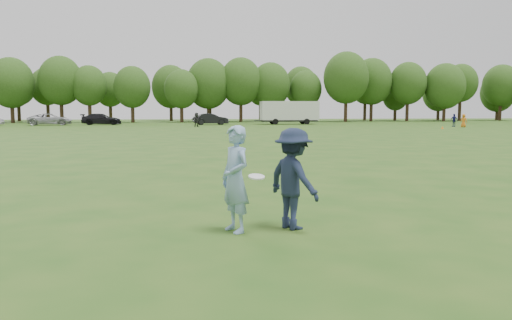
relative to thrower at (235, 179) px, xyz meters
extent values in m
plane|color=#244E16|center=(0.79, 0.43, -0.89)|extent=(200.00, 200.00, 0.00)
imported|color=#83A5CA|center=(0.00, 0.00, 0.00)|extent=(0.66, 0.77, 1.79)
imported|color=#1B243C|center=(1.01, 0.07, -0.03)|extent=(1.10, 1.29, 1.73)
imported|color=navy|center=(31.64, 47.87, -0.12)|extent=(0.77, 0.97, 1.55)
imported|color=orange|center=(31.42, 45.40, -0.12)|extent=(0.86, 0.89, 1.54)
imported|color=black|center=(0.90, 51.24, -0.04)|extent=(1.59, 1.30, 1.70)
imported|color=#A5A5AA|center=(-17.91, 60.55, -0.13)|extent=(5.78, 3.19, 1.53)
imported|color=black|center=(-11.53, 61.38, -0.14)|extent=(5.24, 2.18, 1.51)
imported|color=black|center=(3.02, 59.15, -0.12)|extent=(4.84, 2.23, 1.54)
cone|color=orange|center=(26.57, 41.34, -0.74)|extent=(0.28, 0.28, 0.30)
cylinder|color=white|center=(0.32, -0.24, 0.06)|extent=(0.32, 0.31, 0.09)
cube|color=silver|center=(14.05, 60.27, 1.01)|extent=(8.00, 2.50, 2.60)
cube|color=black|center=(14.05, 60.27, -0.39)|extent=(7.60, 2.30, 0.25)
cylinder|color=black|center=(11.85, 59.02, -0.49)|extent=(0.80, 0.25, 0.80)
cylinder|color=black|center=(11.85, 61.52, -0.49)|extent=(0.80, 0.25, 0.80)
cylinder|color=black|center=(16.25, 59.02, -0.49)|extent=(0.80, 0.25, 0.80)
cylinder|color=black|center=(16.25, 61.52, -0.49)|extent=(0.80, 0.25, 0.80)
cube|color=#333333|center=(9.65, 60.27, -0.34)|extent=(1.20, 0.15, 0.12)
cylinder|color=#332114|center=(-26.60, 73.50, 0.73)|extent=(0.56, 0.56, 3.25)
ellipsoid|color=#264216|center=(-26.60, 73.50, 5.24)|extent=(6.76, 6.76, 7.78)
cylinder|color=#332114|center=(-19.44, 73.91, 0.96)|extent=(0.56, 0.56, 3.71)
ellipsoid|color=#264216|center=(-19.44, 73.91, 5.65)|extent=(6.68, 6.68, 7.68)
cylinder|color=#332114|center=(-15.11, 73.53, 0.84)|extent=(0.56, 0.56, 3.46)
ellipsoid|color=#264216|center=(-15.11, 73.53, 4.90)|extent=(5.49, 5.49, 6.31)
cylinder|color=#332114|center=(-8.53, 73.39, 0.68)|extent=(0.56, 0.56, 3.14)
ellipsoid|color=#264216|center=(-8.53, 73.39, 4.70)|extent=(5.78, 5.78, 6.64)
cylinder|color=#332114|center=(-0.82, 73.13, 0.61)|extent=(0.56, 0.56, 3.01)
ellipsoid|color=#264216|center=(-0.82, 73.13, 4.44)|extent=(5.46, 5.46, 6.28)
cylinder|color=#332114|center=(3.62, 75.51, 0.72)|extent=(0.56, 0.56, 3.23)
ellipsoid|color=#264216|center=(3.62, 75.51, 5.43)|extent=(7.29, 7.29, 8.38)
cylinder|color=#332114|center=(9.03, 75.41, 0.99)|extent=(0.56, 0.56, 3.77)
ellipsoid|color=#264216|center=(9.03, 75.41, 5.83)|extent=(6.95, 6.95, 8.00)
cylinder|color=#332114|center=(14.17, 75.99, 0.77)|extent=(0.56, 0.56, 3.33)
ellipsoid|color=#264216|center=(14.17, 75.99, 5.28)|extent=(6.71, 6.71, 7.71)
cylinder|color=#332114|center=(20.37, 76.24, 0.72)|extent=(0.56, 0.56, 3.22)
ellipsoid|color=#264216|center=(20.37, 76.24, 4.68)|extent=(5.54, 5.54, 6.37)
cylinder|color=#332114|center=(26.62, 73.30, 1.18)|extent=(0.56, 0.56, 4.15)
ellipsoid|color=#264216|center=(26.62, 73.30, 6.48)|extent=(7.59, 7.59, 8.73)
cylinder|color=#332114|center=(32.52, 76.82, 1.08)|extent=(0.56, 0.56, 3.95)
ellipsoid|color=#264216|center=(32.52, 76.82, 6.10)|extent=(7.16, 7.16, 8.24)
cylinder|color=#332114|center=(38.65, 75.44, 1.06)|extent=(0.56, 0.56, 3.90)
ellipsoid|color=#264216|center=(38.65, 75.44, 5.76)|extent=(6.49, 6.49, 7.46)
cylinder|color=#332114|center=(44.96, 74.21, 0.69)|extent=(0.56, 0.56, 3.16)
ellipsoid|color=#264216|center=(44.96, 74.21, 5.24)|extent=(6.99, 6.99, 8.04)
cylinder|color=#332114|center=(49.35, 76.63, 1.25)|extent=(0.56, 0.56, 4.29)
ellipsoid|color=#264216|center=(49.35, 76.63, 5.96)|extent=(6.02, 6.02, 6.93)
cylinder|color=#332114|center=(58.49, 78.20, 0.94)|extent=(0.56, 0.56, 3.68)
ellipsoid|color=#264216|center=(58.49, 78.20, 5.66)|extent=(6.78, 6.78, 7.80)
cylinder|color=#332114|center=(-28.93, 84.36, 0.92)|extent=(0.56, 0.56, 3.62)
ellipsoid|color=#264216|center=(-28.93, 84.36, 5.19)|extent=(5.80, 5.80, 6.67)
cylinder|color=#332114|center=(-23.45, 81.82, 0.91)|extent=(0.56, 0.56, 3.61)
ellipsoid|color=#264216|center=(-23.45, 81.82, 5.09)|extent=(5.58, 5.58, 6.42)
cylinder|color=#332114|center=(-13.15, 82.36, 0.75)|extent=(0.56, 0.56, 3.29)
ellipsoid|color=#264216|center=(-13.15, 82.36, 4.65)|extent=(5.30, 5.30, 6.09)
cylinder|color=#332114|center=(-2.71, 83.83, 0.75)|extent=(0.56, 0.56, 3.28)
ellipsoid|color=#264216|center=(-2.71, 83.83, 5.27)|extent=(6.78, 6.78, 7.79)
cylinder|color=#332114|center=(4.24, 82.28, 0.66)|extent=(0.56, 0.56, 3.11)
ellipsoid|color=#264216|center=(4.24, 82.28, 4.49)|extent=(5.34, 5.34, 6.14)
cylinder|color=#332114|center=(13.67, 83.69, 0.86)|extent=(0.56, 0.56, 3.50)
ellipsoid|color=#264216|center=(13.67, 83.69, 4.65)|extent=(4.82, 4.82, 5.54)
cylinder|color=#332114|center=(21.45, 84.29, 1.01)|extent=(0.56, 0.56, 3.80)
ellipsoid|color=#264216|center=(21.45, 84.29, 5.60)|extent=(6.34, 6.34, 7.29)
cylinder|color=#332114|center=(33.51, 82.54, 1.03)|extent=(0.56, 0.56, 3.84)
ellipsoid|color=#264216|center=(33.51, 82.54, 5.11)|extent=(5.09, 5.09, 5.86)
cylinder|color=#332114|center=(39.04, 81.38, 0.39)|extent=(0.56, 0.56, 2.58)
ellipsoid|color=#264216|center=(39.04, 81.38, 3.75)|extent=(4.86, 4.86, 5.59)
cylinder|color=#332114|center=(48.52, 82.82, 0.42)|extent=(0.56, 0.56, 2.62)
ellipsoid|color=#264216|center=(48.52, 82.82, 4.33)|extent=(6.11, 6.11, 7.02)
cylinder|color=#332114|center=(60.08, 81.48, 0.38)|extent=(0.56, 0.56, 2.54)
ellipsoid|color=#264216|center=(60.08, 81.48, 4.40)|extent=(6.47, 6.47, 7.44)
camera|label=1|loc=(-0.87, -8.18, 1.15)|focal=35.00mm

